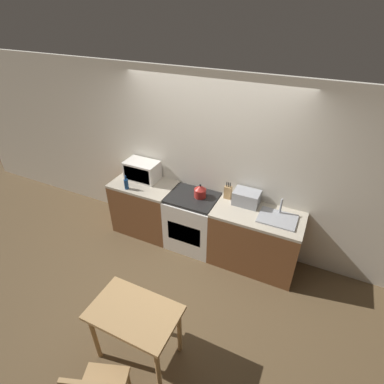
{
  "coord_description": "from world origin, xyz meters",
  "views": [
    {
      "loc": [
        1.42,
        -2.63,
        3.33
      ],
      "look_at": [
        -0.08,
        0.53,
        1.05
      ],
      "focal_mm": 28.0,
      "sensor_mm": 36.0,
      "label": 1
    }
  ],
  "objects_px": {
    "kettle": "(200,191)",
    "dining_table": "(135,318)",
    "toaster_oven": "(246,198)",
    "stove_range": "(193,221)",
    "microwave": "(142,171)",
    "bottle": "(126,184)"
  },
  "relations": [
    {
      "from": "toaster_oven",
      "to": "dining_table",
      "type": "height_order",
      "value": "toaster_oven"
    },
    {
      "from": "stove_range",
      "to": "microwave",
      "type": "xyz_separation_m",
      "value": [
        -0.94,
        0.12,
        0.6
      ]
    },
    {
      "from": "bottle",
      "to": "dining_table",
      "type": "bearing_deg",
      "value": -53.04
    },
    {
      "from": "kettle",
      "to": "dining_table",
      "type": "xyz_separation_m",
      "value": [
        0.13,
        -1.9,
        -0.37
      ]
    },
    {
      "from": "stove_range",
      "to": "toaster_oven",
      "type": "bearing_deg",
      "value": 12.22
    },
    {
      "from": "stove_range",
      "to": "kettle",
      "type": "distance_m",
      "value": 0.55
    },
    {
      "from": "microwave",
      "to": "toaster_oven",
      "type": "relative_size",
      "value": 1.45
    },
    {
      "from": "bottle",
      "to": "dining_table",
      "type": "xyz_separation_m",
      "value": [
        1.22,
        -1.62,
        -0.37
      ]
    },
    {
      "from": "toaster_oven",
      "to": "dining_table",
      "type": "xyz_separation_m",
      "value": [
        -0.52,
        -2.02,
        -0.38
      ]
    },
    {
      "from": "kettle",
      "to": "stove_range",
      "type": "bearing_deg",
      "value": -152.67
    },
    {
      "from": "stove_range",
      "to": "kettle",
      "type": "relative_size",
      "value": 4.26
    },
    {
      "from": "microwave",
      "to": "toaster_oven",
      "type": "height_order",
      "value": "microwave"
    },
    {
      "from": "kettle",
      "to": "dining_table",
      "type": "distance_m",
      "value": 1.94
    },
    {
      "from": "stove_range",
      "to": "bottle",
      "type": "distance_m",
      "value": 1.15
    },
    {
      "from": "kettle",
      "to": "microwave",
      "type": "height_order",
      "value": "microwave"
    },
    {
      "from": "dining_table",
      "to": "bottle",
      "type": "bearing_deg",
      "value": 126.96
    },
    {
      "from": "kettle",
      "to": "bottle",
      "type": "relative_size",
      "value": 0.95
    },
    {
      "from": "kettle",
      "to": "microwave",
      "type": "relative_size",
      "value": 0.41
    },
    {
      "from": "bottle",
      "to": "toaster_oven",
      "type": "height_order",
      "value": "bottle"
    },
    {
      "from": "stove_range",
      "to": "dining_table",
      "type": "bearing_deg",
      "value": -82.98
    },
    {
      "from": "kettle",
      "to": "bottle",
      "type": "xyz_separation_m",
      "value": [
        -1.09,
        -0.28,
        -0.01
      ]
    },
    {
      "from": "toaster_oven",
      "to": "kettle",
      "type": "bearing_deg",
      "value": -170.16
    }
  ]
}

